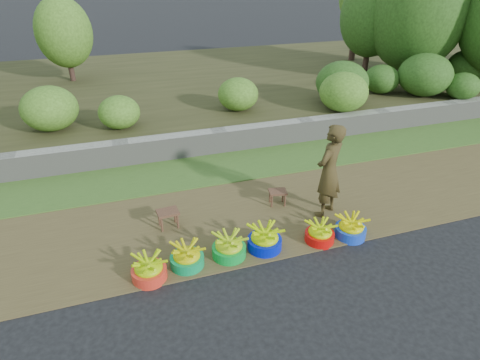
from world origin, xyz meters
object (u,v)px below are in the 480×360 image
object	(u,v)px
basin_f	(351,228)
vendor_woman	(329,171)
stool_left	(168,214)
basin_d	(265,239)
basin_a	(149,269)
stool_right	(278,194)
basin_b	(187,257)
basin_c	(229,247)
basin_e	(320,233)

from	to	relation	value
basin_f	vendor_woman	size ratio (longest dim) A/B	0.30
stool_left	vendor_woman	size ratio (longest dim) A/B	0.22
basin_d	vendor_woman	size ratio (longest dim) A/B	0.32
basin_a	stool_right	bearing A→B (deg)	26.78
basin_b	stool_right	world-z (taller)	basin_b
basin_d	stool_left	world-z (taller)	basin_d
basin_b	stool_left	size ratio (longest dim) A/B	1.34
stool_left	vendor_woman	xyz separation A→B (m)	(2.72, -0.44, 0.59)
basin_c	basin_f	xyz separation A→B (m)	(2.04, -0.13, -0.01)
basin_d	basin_e	world-z (taller)	basin_d
basin_f	vendor_woman	bearing A→B (deg)	95.53
basin_b	stool_left	distance (m)	1.08
basin_d	basin_e	bearing A→B (deg)	-6.29
basin_c	stool_right	bearing A→B (deg)	41.77
basin_b	basin_f	size ratio (longest dim) A/B	1.00
basin_d	basin_f	world-z (taller)	basin_d
stool_left	vendor_woman	world-z (taller)	vendor_woman
basin_b	basin_e	distance (m)	2.15
basin_a	stool_right	size ratio (longest dim) A/B	1.39
basin_b	basin_f	xyz separation A→B (m)	(2.69, -0.11, 0.00)
basin_e	stool_left	size ratio (longest dim) A/B	1.26
basin_e	stool_right	size ratio (longest dim) A/B	1.31
stool_right	basin_d	bearing A→B (deg)	-121.53
stool_left	basin_e	bearing A→B (deg)	-26.91
basin_d	stool_right	bearing A→B (deg)	58.47
stool_left	stool_right	distance (m)	2.04
basin_a	vendor_woman	xyz separation A→B (m)	(3.19, 0.72, 0.69)
basin_b	vendor_woman	world-z (taller)	vendor_woman
basin_c	basin_f	world-z (taller)	basin_c
basin_c	vendor_woman	xyz separation A→B (m)	(1.97, 0.60, 0.69)
basin_a	basin_d	world-z (taller)	basin_d
basin_c	stool_left	size ratio (longest dim) A/B	1.39
stool_left	stool_right	world-z (taller)	stool_left
vendor_woman	basin_b	bearing A→B (deg)	-19.42
basin_f	stool_left	xyz separation A→B (m)	(-2.79, 1.18, 0.10)
basin_f	vendor_woman	xyz separation A→B (m)	(-0.07, 0.74, 0.69)
basin_e	basin_c	bearing A→B (deg)	176.36
basin_e	vendor_woman	distance (m)	1.10
basin_d	basin_e	distance (m)	0.92
basin_a	basin_e	size ratio (longest dim) A/B	1.06
basin_c	stool_left	distance (m)	1.29
basin_c	basin_e	world-z (taller)	basin_c
basin_b	basin_e	xyz separation A→B (m)	(2.15, -0.08, -0.01)
stool_right	stool_left	bearing A→B (deg)	-177.30
basin_d	vendor_woman	world-z (taller)	vendor_woman
basin_d	stool_left	distance (m)	1.70
stool_left	vendor_woman	bearing A→B (deg)	-9.21
basin_a	basin_d	distance (m)	1.81
basin_c	basin_f	distance (m)	2.04
basin_e	vendor_woman	xyz separation A→B (m)	(0.47, 0.70, 0.70)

